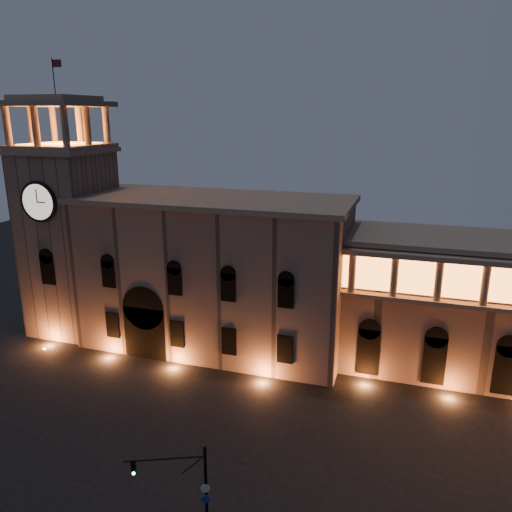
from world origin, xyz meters
name	(u,v)px	position (x,y,z in m)	size (l,w,h in m)	color
ground	(134,464)	(0.00, 0.00, 0.00)	(160.00, 160.00, 0.00)	black
government_building	(214,273)	(-2.08, 21.93, 8.77)	(30.80, 12.80, 17.60)	#856857
clock_tower	(70,232)	(-20.50, 20.98, 12.50)	(9.80, 9.80, 32.40)	#856857
traffic_light	(192,493)	(7.53, -5.32, 3.71)	(4.79, 2.25, 7.07)	black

